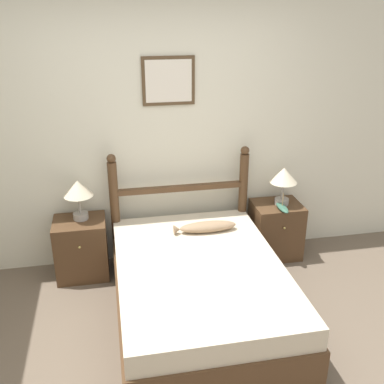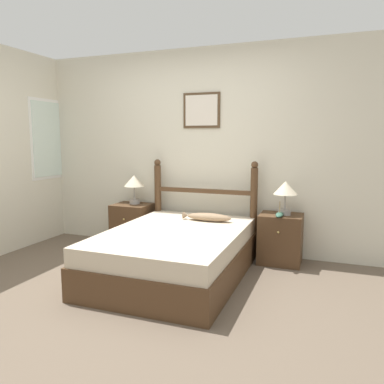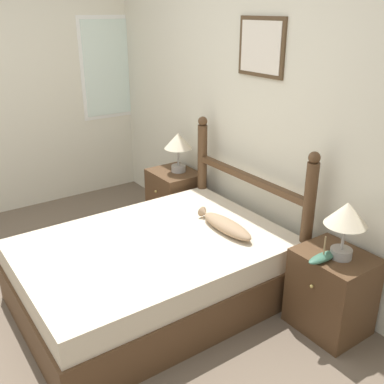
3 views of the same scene
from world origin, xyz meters
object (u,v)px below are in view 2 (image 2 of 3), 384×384
at_px(table_lamp_right, 285,190).
at_px(model_boat, 279,214).
at_px(table_lamp_left, 134,183).
at_px(fish_pillow, 208,217).
at_px(bed, 175,253).
at_px(nightstand_right, 280,239).
at_px(nightstand_left, 132,225).

distance_m(table_lamp_right, model_boat, 0.29).
bearing_deg(model_boat, table_lamp_left, 175.01).
distance_m(table_lamp_left, model_boat, 1.94).
bearing_deg(table_lamp_left, fish_pillow, -15.79).
bearing_deg(table_lamp_right, model_boat, -108.43).
relative_size(bed, table_lamp_right, 4.95).
height_order(model_boat, fish_pillow, model_boat).
xyz_separation_m(table_lamp_right, fish_pillow, (-0.83, -0.27, -0.31)).
bearing_deg(nightstand_right, nightstand_left, 180.00).
bearing_deg(fish_pillow, bed, -108.26).
bearing_deg(nightstand_right, model_boat, -91.68).
bearing_deg(fish_pillow, nightstand_left, 166.26).
bearing_deg(table_lamp_left, model_boat, -4.99).
bearing_deg(model_boat, bed, -144.59).
xyz_separation_m(bed, fish_pillow, (0.18, 0.54, 0.29)).
xyz_separation_m(bed, nightstand_right, (0.97, 0.82, 0.04)).
xyz_separation_m(table_lamp_left, fish_pillow, (1.12, -0.32, -0.31)).
height_order(bed, table_lamp_left, table_lamp_left).
xyz_separation_m(bed, table_lamp_right, (1.01, 0.81, 0.61)).
distance_m(nightstand_left, model_boat, 1.96).
distance_m(bed, nightstand_left, 1.27).
bearing_deg(bed, table_lamp_right, 38.79).
relative_size(nightstand_left, nightstand_right, 1.00).
bearing_deg(model_boat, nightstand_left, 176.19).
height_order(bed, nightstand_right, nightstand_right).
relative_size(nightstand_left, fish_pillow, 0.99).
height_order(bed, table_lamp_right, table_lamp_right).
relative_size(nightstand_right, table_lamp_right, 1.49).
xyz_separation_m(nightstand_right, fish_pillow, (-0.79, -0.28, 0.25)).
bearing_deg(model_boat, nightstand_right, 88.32).
relative_size(nightstand_right, model_boat, 2.24).
xyz_separation_m(bed, table_lamp_left, (-0.95, 0.85, 0.61)).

